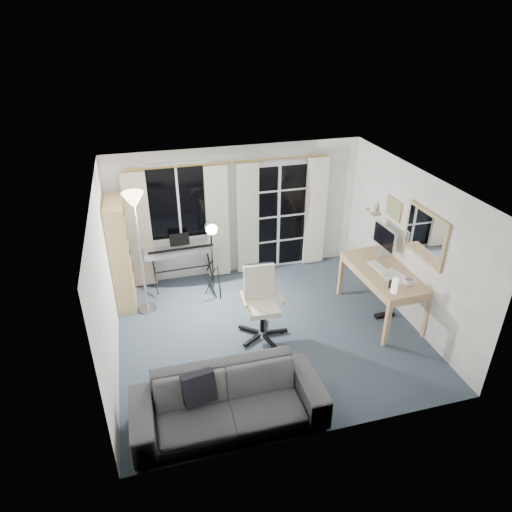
{
  "coord_description": "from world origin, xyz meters",
  "views": [
    {
      "loc": [
        -1.66,
        -5.41,
        4.41
      ],
      "look_at": [
        -0.11,
        0.35,
        1.17
      ],
      "focal_mm": 32.0,
      "sensor_mm": 36.0,
      "label": 1
    }
  ],
  "objects": [
    {
      "name": "office_chair",
      "position": [
        -0.11,
        0.07,
        0.65
      ],
      "size": [
        0.75,
        0.77,
        1.11
      ],
      "rotation": [
        0.0,
        0.0,
        -0.07
      ],
      "color": "black",
      "rests_on": "floor"
    },
    {
      "name": "monitor",
      "position": [
        2.08,
        0.45,
        1.14
      ],
      "size": [
        0.2,
        0.6,
        0.52
      ],
      "rotation": [
        0.0,
        0.0,
        0.04
      ],
      "color": "silver",
      "rests_on": "desk"
    },
    {
      "name": "studio_light",
      "position": [
        -0.64,
        1.15,
        1.18
      ],
      "size": [
        0.26,
        0.29,
        1.47
      ],
      "rotation": [
        0.0,
        0.0,
        -0.03
      ],
      "color": "black",
      "rests_on": "floor"
    },
    {
      "name": "floor",
      "position": [
        0.0,
        0.0,
        -0.01
      ],
      "size": [
        4.5,
        4.0,
        0.02
      ],
      "primitive_type": "cube",
      "color": "#3B4755",
      "rests_on": "ground"
    },
    {
      "name": "desk",
      "position": [
        1.88,
        -0.0,
        0.73
      ],
      "size": [
        0.84,
        1.58,
        0.83
      ],
      "rotation": [
        0.0,
        0.0,
        0.04
      ],
      "color": "tan",
      "rests_on": "floor"
    },
    {
      "name": "keyboard_piano",
      "position": [
        -1.1,
        1.7,
        0.7
      ],
      "size": [
        1.28,
        0.65,
        0.92
      ],
      "rotation": [
        0.0,
        0.0,
        0.03
      ],
      "color": "black",
      "rests_on": "floor"
    },
    {
      "name": "wall_mirror",
      "position": [
        2.22,
        -0.35,
        1.55
      ],
      "size": [
        0.04,
        0.94,
        0.74
      ],
      "color": "tan",
      "rests_on": "floor"
    },
    {
      "name": "french_door",
      "position": [
        0.75,
        1.97,
        1.03
      ],
      "size": [
        1.32,
        0.09,
        2.11
      ],
      "color": "white",
      "rests_on": "floor"
    },
    {
      "name": "framed_print",
      "position": [
        2.23,
        0.55,
        1.6
      ],
      "size": [
        0.03,
        0.42,
        0.32
      ],
      "color": "tan",
      "rests_on": "floor"
    },
    {
      "name": "sofa",
      "position": [
        -0.96,
        -1.55,
        0.45
      ],
      "size": [
        2.28,
        0.68,
        0.89
      ],
      "rotation": [
        0.0,
        0.0,
        -0.01
      ],
      "color": "#333235",
      "rests_on": "floor"
    },
    {
      "name": "desk_clutter",
      "position": [
        1.82,
        -0.25,
        0.65
      ],
      "size": [
        0.47,
        0.95,
        1.05
      ],
      "rotation": [
        0.0,
        0.0,
        0.04
      ],
      "color": "white",
      "rests_on": "desk"
    },
    {
      "name": "mug",
      "position": [
        1.98,
        -0.5,
        0.9
      ],
      "size": [
        0.14,
        0.11,
        0.14
      ],
      "primitive_type": "imported",
      "rotation": [
        0.0,
        0.0,
        0.04
      ],
      "color": "silver",
      "rests_on": "desk"
    },
    {
      "name": "torchiere_lamp",
      "position": [
        -1.77,
        1.1,
        1.66
      ],
      "size": [
        0.41,
        0.41,
        2.06
      ],
      "rotation": [
        0.0,
        0.0,
        0.32
      ],
      "color": "#B2B2B7",
      "rests_on": "floor"
    },
    {
      "name": "window",
      "position": [
        -1.05,
        1.97,
        1.5
      ],
      "size": [
        1.2,
        0.08,
        1.4
      ],
      "color": "white",
      "rests_on": "floor"
    },
    {
      "name": "wall_shelf",
      "position": [
        2.16,
        1.05,
        1.41
      ],
      "size": [
        0.16,
        0.3,
        0.18
      ],
      "color": "tan",
      "rests_on": "floor"
    },
    {
      "name": "curtains",
      "position": [
        -0.14,
        1.88,
        1.09
      ],
      "size": [
        3.6,
        0.07,
        2.13
      ],
      "color": "gold",
      "rests_on": "floor"
    },
    {
      "name": "bookshelf",
      "position": [
        -2.12,
        1.41,
        0.86
      ],
      "size": [
        0.3,
        0.85,
        1.82
      ],
      "rotation": [
        0.0,
        0.0,
        -0.01
      ],
      "color": "tan",
      "rests_on": "floor"
    }
  ]
}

